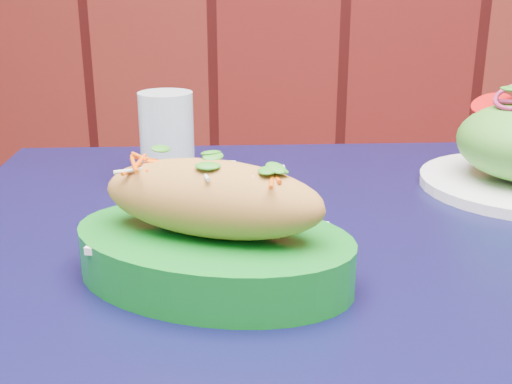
# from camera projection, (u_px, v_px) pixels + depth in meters

# --- Properties ---
(cafe_table) EXTENTS (0.92, 0.92, 0.75)m
(cafe_table) POSITION_uv_depth(u_px,v_px,m) (340.00, 341.00, 0.60)
(cafe_table) COLOR black
(cafe_table) RESTS_ON ground
(banh_mi_basket) EXTENTS (0.26, 0.20, 0.11)m
(banh_mi_basket) POSITION_uv_depth(u_px,v_px,m) (213.00, 232.00, 0.52)
(banh_mi_basket) COLOR #0E721D
(banh_mi_basket) RESTS_ON cafe_table
(water_glass) EXTENTS (0.07, 0.07, 0.11)m
(water_glass) POSITION_uv_depth(u_px,v_px,m) (167.00, 136.00, 0.78)
(water_glass) COLOR silver
(water_glass) RESTS_ON cafe_table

